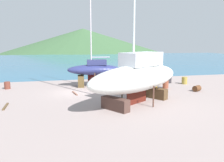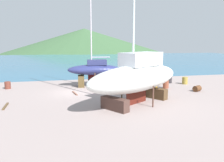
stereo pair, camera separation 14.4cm
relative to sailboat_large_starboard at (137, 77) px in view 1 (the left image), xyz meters
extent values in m
plane|color=gray|center=(-4.85, 1.05, -2.32)|extent=(51.31, 51.31, 0.00)
cube|color=#2F698D|center=(-4.85, 46.92, -2.32)|extent=(138.53, 66.08, 0.01)
cone|color=#3B5F39|center=(8.92, 117.29, -2.32)|extent=(164.59, 164.59, 24.91)
cube|color=#472F29|center=(-2.31, -1.50, -1.84)|extent=(1.91, 2.42, 0.96)
cube|color=#4E3822|center=(2.23, 1.45, -1.84)|extent=(1.91, 2.42, 0.96)
cylinder|color=#52342A|center=(0.87, -1.43, -1.45)|extent=(0.12, 0.12, 1.75)
cylinder|color=#44341D|center=(-0.95, 1.38, -1.45)|extent=(0.12, 0.12, 1.75)
ellipsoid|color=silver|center=(-0.04, -0.03, -0.13)|extent=(10.75, 8.46, 2.24)
cube|color=#4D1811|center=(-0.04, -0.03, -2.03)|extent=(2.23, 1.49, 1.57)
cube|color=silver|center=(0.41, 0.27, 1.45)|extent=(4.27, 3.66, 1.12)
cylinder|color=silver|center=(1.10, 0.71, 1.78)|extent=(3.25, 2.18, 0.13)
cube|color=brown|center=(-3.85, 8.77, -1.68)|extent=(0.85, 1.74, 1.29)
cube|color=brown|center=(-0.77, 8.49, -1.68)|extent=(0.85, 1.74, 1.29)
cylinder|color=brown|center=(-2.42, 7.48, -1.46)|extent=(0.12, 0.12, 1.72)
cylinder|color=brown|center=(-2.20, 9.78, -1.46)|extent=(0.12, 0.12, 1.72)
ellipsoid|color=navy|center=(-2.31, 8.63, -0.36)|extent=(6.37, 2.66, 1.22)
cube|color=#421010|center=(-2.31, 8.63, -1.40)|extent=(1.49, 0.22, 0.86)
cube|color=navy|center=(-2.00, 8.60, 0.50)|extent=(2.34, 1.46, 0.61)
cylinder|color=silver|center=(-2.62, 8.66, 4.60)|extent=(0.15, 0.15, 8.81)
cylinder|color=silver|center=(-1.54, 8.56, 1.09)|extent=(2.17, 0.30, 0.10)
cube|color=orange|center=(3.99, 5.20, -1.89)|extent=(0.36, 0.24, 0.87)
cube|color=navy|center=(3.99, 5.20, -1.15)|extent=(0.47, 0.30, 0.62)
sphere|color=tan|center=(3.99, 5.20, -0.73)|extent=(0.22, 0.22, 0.22)
cylinder|color=#56321B|center=(7.82, 3.18, -2.01)|extent=(1.00, 0.92, 0.62)
cylinder|color=brown|center=(5.38, 5.57, -1.87)|extent=(0.89, 0.89, 0.91)
cylinder|color=olive|center=(8.86, 7.46, -1.89)|extent=(0.82, 0.82, 0.87)
cylinder|color=brown|center=(-12.00, 9.25, -1.92)|extent=(0.79, 0.79, 0.80)
cylinder|color=#2F2B2F|center=(7.34, 8.62, -1.92)|extent=(0.81, 0.81, 0.80)
cube|color=brown|center=(-4.88, 5.01, -2.27)|extent=(0.43, 1.74, 0.10)
cube|color=brown|center=(-10.73, 1.37, -2.27)|extent=(0.18, 2.00, 0.11)
camera|label=1|loc=(-6.64, -18.53, 2.91)|focal=37.79mm
camera|label=2|loc=(-6.50, -18.57, 2.91)|focal=37.79mm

